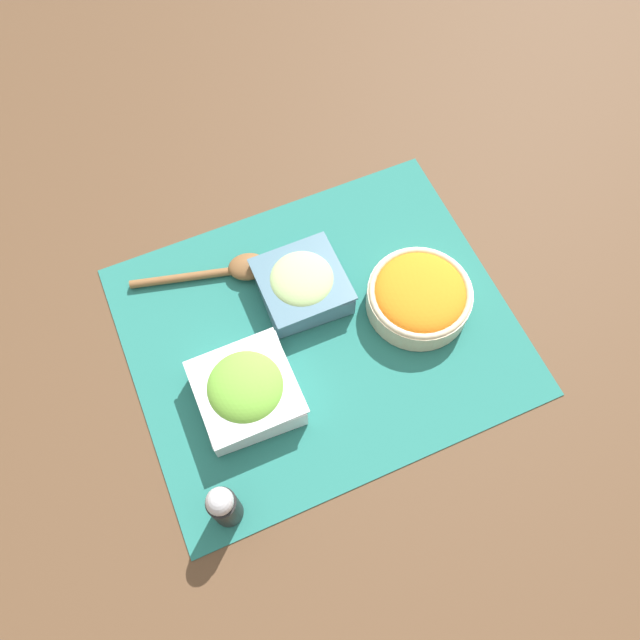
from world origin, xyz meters
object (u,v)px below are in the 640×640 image
wooden_spoon (231,270)px  pepper_shaker (224,506)px  lettuce_bowl (246,390)px  cucumber_bowl (305,283)px  carrot_bowl (419,296)px

wooden_spoon → pepper_shaker: 0.34m
pepper_shaker → lettuce_bowl: bearing=60.0°
lettuce_bowl → wooden_spoon: size_ratio=0.64×
cucumber_bowl → pepper_shaker: size_ratio=1.24×
carrot_bowl → wooden_spoon: size_ratio=0.73×
lettuce_bowl → wooden_spoon: 0.20m
cucumber_bowl → wooden_spoon: cucumber_bowl is taller
pepper_shaker → wooden_spoon: bearing=69.6°
lettuce_bowl → carrot_bowl: lettuce_bowl is taller
cucumber_bowl → pepper_shaker: bearing=-129.8°
carrot_bowl → cucumber_bowl: bearing=148.8°
cucumber_bowl → lettuce_bowl: lettuce_bowl is taller
carrot_bowl → pepper_shaker: 0.38m
cucumber_bowl → carrot_bowl: (0.14, -0.08, 0.00)m
lettuce_bowl → pepper_shaker: 0.15m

